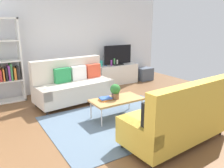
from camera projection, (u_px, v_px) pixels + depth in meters
name	position (u px, v px, depth m)	size (l,w,h in m)	color
ground_plane	(122.00, 119.00, 4.73)	(7.68, 7.68, 0.00)	brown
wall_far	(69.00, 41.00, 6.64)	(6.40, 0.12, 2.90)	silver
area_rug	(120.00, 121.00, 4.63)	(2.90, 2.20, 0.01)	slate
couch_beige	(73.00, 85.00, 5.67)	(1.97, 1.03, 1.10)	beige
couch_green	(179.00, 118.00, 3.69)	(1.95, 0.96, 1.10)	gold
coffee_table	(117.00, 100.00, 4.72)	(1.10, 0.56, 0.42)	#B7844C
tv_console	(117.00, 74.00, 7.43)	(1.40, 0.44, 0.64)	silver
tv	(118.00, 55.00, 7.25)	(1.00, 0.20, 0.64)	black
storage_trunk	(145.00, 74.00, 7.94)	(0.52, 0.40, 0.44)	#4C5666
potted_plant	(115.00, 91.00, 4.67)	(0.22, 0.22, 0.32)	brown
table_book_0	(105.00, 99.00, 4.64)	(0.24, 0.18, 0.03)	orange
table_book_1	(105.00, 98.00, 4.63)	(0.24, 0.18, 0.03)	#3359B2
vase_0	(101.00, 64.00, 7.07)	(0.10, 0.10, 0.18)	#33B29E
vase_1	(106.00, 63.00, 7.15)	(0.10, 0.10, 0.17)	#4C72B2
bottle_0	(111.00, 63.00, 7.16)	(0.06, 0.06, 0.19)	purple
bottle_1	(114.00, 62.00, 7.21)	(0.06, 0.06, 0.23)	#3F8C4C
bottle_2	(117.00, 62.00, 7.27)	(0.06, 0.06, 0.18)	silver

